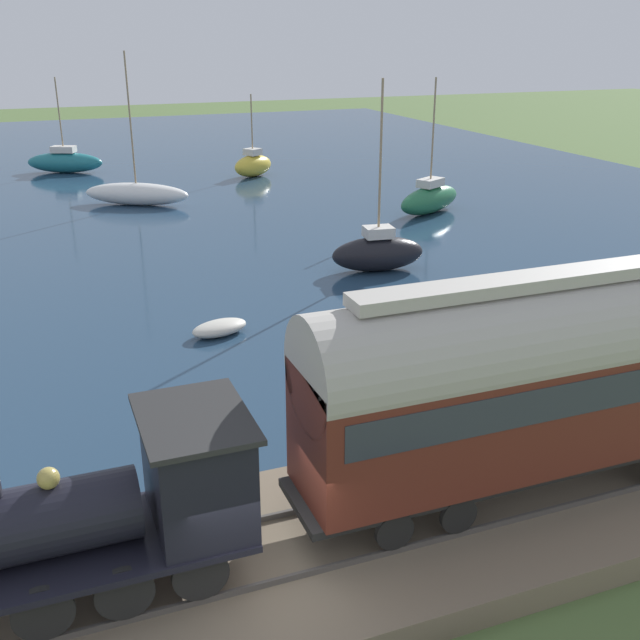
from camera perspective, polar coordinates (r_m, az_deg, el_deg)
ground_plane at (r=14.28m, az=-4.28°, el=-21.38°), size 200.00×200.00×0.00m
harbor_water at (r=54.92m, az=-18.08°, el=10.04°), size 80.00×80.00×0.01m
rail_embankment at (r=14.76m, az=-5.41°, el=-18.30°), size 5.28×56.00×0.69m
steam_locomotive at (r=13.28m, az=-13.82°, el=-12.94°), size 2.42×5.11×3.42m
passenger_coach at (r=15.70m, az=16.97°, el=-3.69°), size 2.22×10.82×4.68m
sailboat_white at (r=46.01m, az=-13.79°, el=9.34°), size 4.63×6.29×8.62m
sailboat_yellow at (r=54.06m, az=-5.13°, el=11.69°), size 3.15×3.70×5.62m
sailboat_green at (r=43.10m, az=8.35°, el=9.14°), size 3.84×5.33×7.34m
sailboat_black at (r=32.15m, az=4.43°, el=5.18°), size 2.03×4.19×7.91m
sailboat_teal at (r=58.36m, az=-18.86°, el=11.35°), size 3.71×5.66×6.64m
rowboat_off_pier at (r=19.84m, az=3.53°, el=-7.29°), size 1.95×2.76×0.38m
rowboat_mid_harbor at (r=25.53m, az=-7.66°, el=-0.59°), size 1.53×2.20×0.50m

